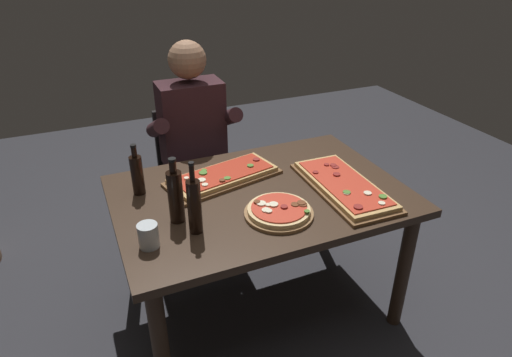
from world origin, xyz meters
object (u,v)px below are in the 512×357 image
Objects in this scene: pizza_rectangular_front at (223,176)px; pizza_round_far at (279,211)px; dining_table at (260,208)px; vinegar_bottle_green at (176,195)px; tumbler_near_camera at (148,237)px; pizza_rectangular_left at (344,186)px; seated_diner at (195,140)px; wine_bottle_dark at (137,174)px; diner_chair at (192,168)px; oil_bottle_amber at (194,205)px.

pizza_rectangular_front is 2.00× the size of pizza_round_far.
vinegar_bottle_green is at bearing -169.21° from dining_table.
dining_table is 2.24× the size of pizza_rectangular_front.
vinegar_bottle_green is at bearing 41.84° from tumbler_near_camera.
seated_diner is (-0.50, 0.87, -0.02)m from pizza_rectangular_left.
wine_bottle_dark reaches higher than pizza_rectangular_left.
pizza_round_far reaches higher than dining_table.
dining_table is 0.43m from pizza_rectangular_left.
pizza_round_far is 1.03× the size of vinegar_bottle_green.
dining_table is 0.88m from diner_chair.
oil_bottle_amber is (-0.38, -0.19, 0.22)m from dining_table.
dining_table is 0.25m from pizza_round_far.
wine_bottle_dark is 0.45m from oil_bottle_amber.
pizza_rectangular_left is at bearing -19.47° from dining_table.
pizza_rectangular_front is 0.48m from oil_bottle_amber.
oil_bottle_amber is at bearing -69.00° from wine_bottle_dark.
tumbler_near_camera reaches higher than pizza_rectangular_front.
vinegar_bottle_green is at bearing 176.14° from pizza_rectangular_left.
pizza_rectangular_left is 0.40m from pizza_round_far.
vinegar_bottle_green reaches higher than wine_bottle_dark.
tumbler_near_camera is (-0.58, 0.00, 0.03)m from pizza_round_far.
pizza_rectangular_front is at bearing 41.50° from vinegar_bottle_green.
dining_table is at bearing 88.60° from pizza_round_far.
wine_bottle_dark reaches higher than pizza_round_far.
oil_bottle_amber reaches higher than pizza_round_far.
dining_table is 13.64× the size of tumbler_near_camera.
diner_chair is (0.47, 1.07, -0.30)m from tumbler_near_camera.
dining_table is 0.64m from tumbler_near_camera.
vinegar_bottle_green is (-0.43, -0.08, 0.22)m from dining_table.
pizza_rectangular_front is 2.06× the size of vinegar_bottle_green.
pizza_rectangular_front is at bearing -90.91° from diner_chair.
pizza_round_far is 0.39m from oil_bottle_amber.
pizza_round_far is 0.58m from tumbler_near_camera.
tumbler_near_camera is at bearing -138.16° from vinegar_bottle_green.
dining_table is 0.48m from oil_bottle_amber.
oil_bottle_amber is 3.18× the size of tumbler_near_camera.
pizza_rectangular_left is (0.51, -0.33, 0.00)m from pizza_rectangular_front.
diner_chair is (0.01, 0.66, -0.27)m from pizza_rectangular_front.
dining_table is 1.61× the size of diner_chair.
wine_bottle_dark reaches higher than tumbler_near_camera.
pizza_round_far is at bearing -17.91° from vinegar_bottle_green.
pizza_rectangular_left is at bearing -63.20° from diner_chair.
pizza_rectangular_front is at bearing -91.11° from seated_diner.
wine_bottle_dark is at bearing -124.24° from diner_chair.
wine_bottle_dark is at bearing 157.54° from dining_table.
dining_table is at bearing 10.79° from vinegar_bottle_green.
pizza_rectangular_left is 1.94× the size of oil_bottle_amber.
pizza_rectangular_left is at bearing 4.18° from oil_bottle_amber.
oil_bottle_amber reaches higher than tumbler_near_camera.
dining_table is at bearing -57.32° from pizza_rectangular_front.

